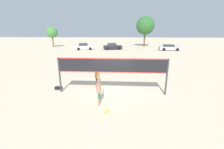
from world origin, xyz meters
The scene contains 11 objects.
ground_plane centered at (0.00, 0.00, 0.00)m, with size 200.00×200.00×0.00m, color beige.
volleyball_net centered at (0.00, 0.00, 1.79)m, with size 7.43×0.11×2.49m.
player_spiker centered at (-0.64, -1.76, 1.02)m, with size 0.28×0.68×1.96m.
player_blocker centered at (-1.22, 0.97, 1.02)m, with size 0.28×0.68×1.96m.
volleyball centered at (-0.11, -2.62, 0.11)m, with size 0.21×0.21×0.21m.
gear_bag centered at (-4.04, 0.45, 0.10)m, with size 0.51×0.26×0.20m.
parked_car_near centered at (11.36, 25.15, 0.61)m, with size 4.68×1.87×1.33m.
parked_car_mid centered at (-8.25, 25.40, 0.68)m, with size 4.62×2.82×1.51m.
parked_car_far centered at (-1.62, 26.35, 0.67)m, with size 4.59×2.88×1.50m.
tree_left_cluster centered at (6.97, 34.26, 5.69)m, with size 4.99×4.99×8.21m.
tree_right_cluster centered at (-18.12, 30.68, 3.89)m, with size 2.92×2.92×5.38m.
Camera 1 is at (0.64, -9.73, 4.19)m, focal length 24.00 mm.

